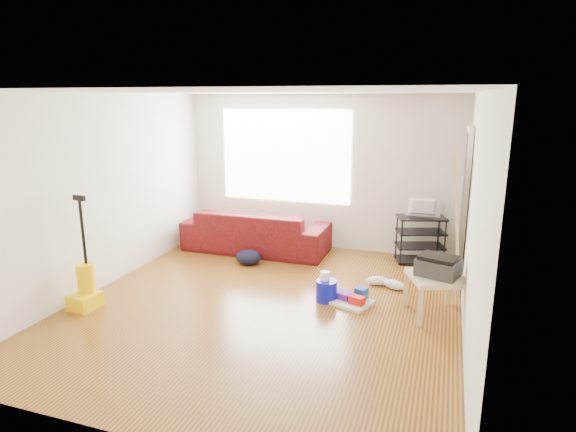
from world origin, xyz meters
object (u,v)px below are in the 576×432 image
(sofa, at_px, (257,250))
(bucket, at_px, (326,300))
(cleaning_tray, at_px, (351,299))
(backpack, at_px, (249,264))
(side_table, at_px, (437,282))
(vacuum, at_px, (85,288))
(tv_stand, at_px, (420,239))

(sofa, xyz_separation_m, bucket, (1.58, -1.59, 0.00))
(cleaning_tray, relative_size, backpack, 1.51)
(side_table, relative_size, cleaning_tray, 1.28)
(cleaning_tray, relative_size, vacuum, 0.44)
(bucket, bearing_deg, side_table, 0.46)
(tv_stand, relative_size, bucket, 3.06)
(bucket, xyz_separation_m, backpack, (-1.44, 0.93, 0.00))
(backpack, relative_size, vacuum, 0.29)
(bucket, relative_size, cleaning_tray, 0.43)
(sofa, bearing_deg, cleaning_tray, 140.29)
(backpack, height_order, vacuum, vacuum)
(tv_stand, bearing_deg, cleaning_tray, -128.11)
(tv_stand, height_order, cleaning_tray, tv_stand)
(sofa, relative_size, side_table, 3.05)
(tv_stand, distance_m, backpack, 2.62)
(sofa, bearing_deg, bucket, 134.81)
(cleaning_tray, height_order, backpack, cleaning_tray)
(tv_stand, bearing_deg, sofa, 168.07)
(tv_stand, height_order, backpack, tv_stand)
(vacuum, bearing_deg, tv_stand, 44.64)
(tv_stand, distance_m, side_table, 1.88)
(vacuum, bearing_deg, bucket, 28.03)
(tv_stand, height_order, side_table, tv_stand)
(tv_stand, relative_size, side_table, 1.04)
(cleaning_tray, bearing_deg, sofa, 140.29)
(cleaning_tray, distance_m, backpack, 1.97)
(sofa, bearing_deg, vacuum, 68.13)
(side_table, xyz_separation_m, vacuum, (-3.95, -1.11, -0.15))
(side_table, distance_m, vacuum, 4.11)
(tv_stand, relative_size, vacuum, 0.58)
(bucket, xyz_separation_m, vacuum, (-2.67, -1.10, 0.25))
(vacuum, bearing_deg, cleaning_tray, 26.28)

